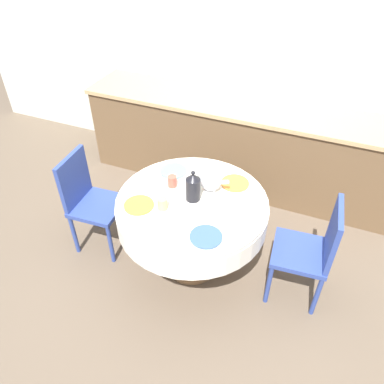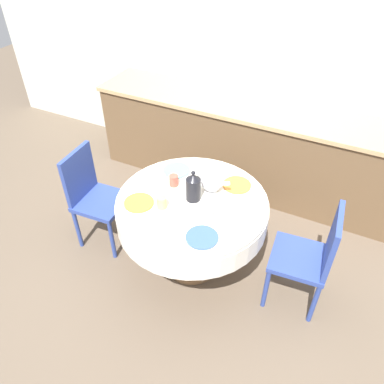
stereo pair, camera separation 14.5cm
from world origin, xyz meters
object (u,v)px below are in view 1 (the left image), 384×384
at_px(coffee_carafe, 193,187).
at_px(teapot, 211,180).
at_px(chair_left, 312,249).
at_px(chair_right, 89,198).

xyz_separation_m(coffee_carafe, teapot, (0.09, 0.15, -0.02)).
bearing_deg(chair_left, coffee_carafe, 88.75).
height_order(chair_right, coffee_carafe, coffee_carafe).
bearing_deg(teapot, chair_right, -166.86).
bearing_deg(coffee_carafe, chair_left, 3.72).
xyz_separation_m(chair_right, coffee_carafe, (0.91, 0.08, 0.34)).
distance_m(coffee_carafe, teapot, 0.17).
relative_size(chair_left, teapot, 3.94).
relative_size(coffee_carafe, teapot, 1.12).
relative_size(chair_right, teapot, 3.94).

